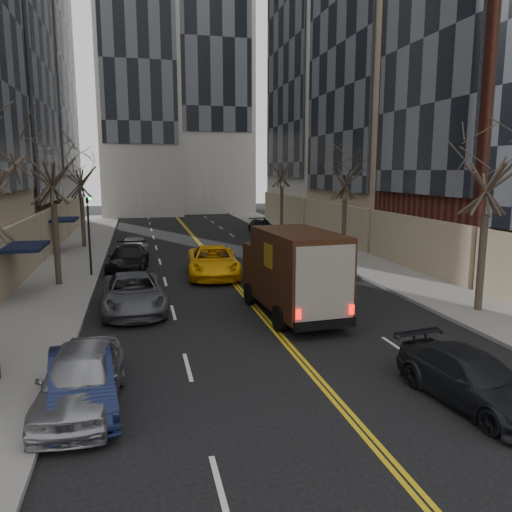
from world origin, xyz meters
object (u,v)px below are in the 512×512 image
Objects in this scene: ups_truck at (293,273)px; taxi at (213,262)px; observer_sedan at (472,379)px; pedestrian at (247,268)px.

ups_truck is 1.11× the size of taxi.
observer_sedan is 14.88m from pedestrian.
observer_sedan is 0.79× the size of taxi.
observer_sedan is (2.08, -8.47, -1.12)m from ups_truck.
ups_truck is 6.28m from pedestrian.
taxi is (-4.07, 16.82, 0.17)m from observer_sedan.
ups_truck is 1.40× the size of observer_sedan.
observer_sedan is at bearing -169.56° from pedestrian.
taxi is 3.73× the size of pedestrian.
ups_truck reaches higher than pedestrian.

